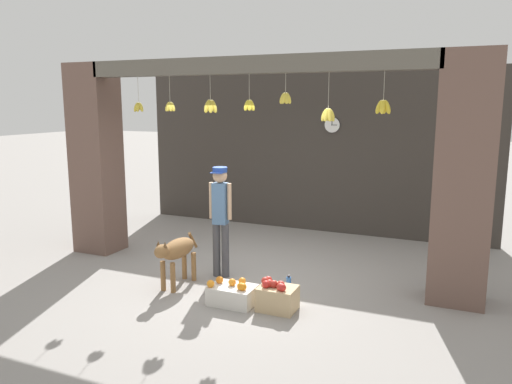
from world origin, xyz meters
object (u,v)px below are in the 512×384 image
(dog, at_px, (176,251))
(fruit_crate_apples, at_px, (277,297))
(shopkeeper, at_px, (220,213))
(water_bottle, at_px, (289,286))
(wall_clock, at_px, (332,125))
(fruit_crate_oranges, at_px, (232,294))

(dog, xyz_separation_m, fruit_crate_apples, (1.57, -0.20, -0.33))
(dog, relative_size, fruit_crate_apples, 2.12)
(shopkeeper, bearing_deg, water_bottle, 160.38)
(fruit_crate_apples, distance_m, wall_clock, 4.41)
(water_bottle, bearing_deg, fruit_crate_oranges, -134.41)
(dog, distance_m, wall_clock, 4.23)
(water_bottle, bearing_deg, wall_clock, 96.16)
(fruit_crate_apples, height_order, wall_clock, wall_clock)
(shopkeeper, xyz_separation_m, fruit_crate_oranges, (0.61, -0.86, -0.82))
(dog, height_order, fruit_crate_oranges, dog)
(shopkeeper, height_order, fruit_crate_oranges, shopkeeper)
(dog, height_order, shopkeeper, shopkeeper)
(fruit_crate_oranges, height_order, water_bottle, fruit_crate_oranges)
(fruit_crate_apples, bearing_deg, fruit_crate_oranges, -174.82)
(shopkeeper, height_order, wall_clock, wall_clock)
(fruit_crate_oranges, distance_m, fruit_crate_apples, 0.59)
(dog, xyz_separation_m, shopkeeper, (0.38, 0.61, 0.45))
(fruit_crate_oranges, distance_m, wall_clock, 4.46)
(wall_clock, bearing_deg, fruit_crate_oranges, -92.69)
(shopkeeper, relative_size, wall_clock, 5.26)
(dog, xyz_separation_m, fruit_crate_oranges, (0.98, -0.25, -0.37))
(fruit_crate_apples, xyz_separation_m, wall_clock, (-0.40, 3.94, 1.94))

